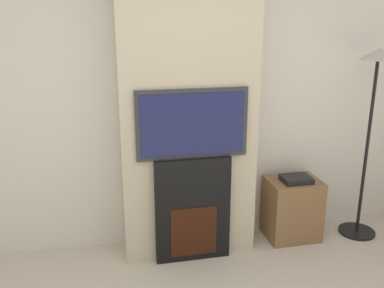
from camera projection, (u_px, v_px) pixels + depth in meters
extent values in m
cube|color=silver|center=(182.00, 95.00, 3.72)|extent=(6.00, 0.06, 2.70)
cube|color=beige|center=(187.00, 100.00, 3.52)|extent=(1.13, 0.37, 2.70)
cube|color=black|center=(192.00, 208.00, 3.61)|extent=(0.63, 0.14, 0.91)
cube|color=#33160A|center=(194.00, 232.00, 3.60)|extent=(0.39, 0.01, 0.44)
cube|color=#2D2D33|center=(192.00, 124.00, 3.40)|extent=(0.90, 0.06, 0.56)
cube|color=#191E4C|center=(193.00, 125.00, 3.36)|extent=(0.83, 0.01, 0.50)
cylinder|color=black|center=(357.00, 231.00, 4.14)|extent=(0.34, 0.34, 0.03)
cylinder|color=black|center=(367.00, 150.00, 3.90)|extent=(0.03, 0.03, 1.63)
cone|color=#B7B2A3|center=(379.00, 54.00, 3.65)|extent=(0.31, 0.31, 0.10)
cube|color=brown|center=(292.00, 209.00, 3.99)|extent=(0.47, 0.38, 0.57)
cube|color=black|center=(296.00, 179.00, 3.87)|extent=(0.26, 0.21, 0.05)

